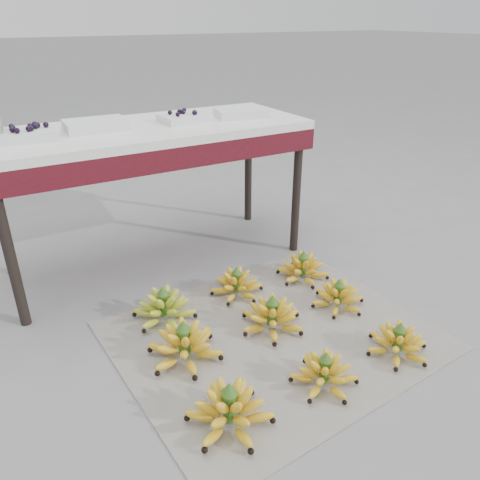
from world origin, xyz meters
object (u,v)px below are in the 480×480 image
bunch_front_left (230,410)px  bunch_mid_center (272,317)px  bunch_back_center (237,285)px  bunch_back_right (303,269)px  bunch_back_left (164,308)px  bunch_mid_left (185,345)px  tray_right (185,118)px  tray_far_left (29,134)px  bunch_front_right (398,343)px  vendor_table (150,143)px  tray_far_right (241,113)px  bunch_front_center (324,373)px  bunch_mid_right (338,297)px  tray_left (96,125)px  newspaper_mat (273,335)px

bunch_front_left → bunch_mid_center: bearing=17.5°
bunch_back_center → bunch_back_right: size_ratio=1.08×
bunch_back_left → bunch_back_right: 0.75m
bunch_mid_left → tray_right: bearing=63.9°
bunch_back_center → tray_far_left: tray_far_left is taller
bunch_front_left → bunch_front_right: bearing=-25.9°
bunch_front_right → bunch_mid_center: (-0.34, 0.39, 0.01)m
bunch_mid_left → bunch_back_right: bunch_mid_left is taller
bunch_front_left → vendor_table: vendor_table is taller
bunch_back_center → tray_right: bearing=78.0°
vendor_table → tray_far_right: tray_far_right is taller
bunch_back_left → bunch_back_center: bunch_back_left is taller
bunch_mid_left → vendor_table: (0.21, 0.83, 0.59)m
bunch_front_center → bunch_front_right: size_ratio=1.02×
bunch_mid_right → tray_left: bearing=116.3°
tray_far_right → vendor_table: bearing=175.5°
bunch_back_left → tray_far_right: bearing=13.0°
bunch_back_left → tray_left: size_ratio=1.28×
bunch_mid_right → bunch_mid_left: bearing=162.9°
bunch_mid_left → bunch_mid_center: size_ratio=0.87×
bunch_front_center → bunch_mid_center: bunch_mid_center is taller
bunch_back_center → bunch_back_right: bearing=-18.3°
bunch_mid_center → tray_far_right: size_ratio=1.17×
tray_left → bunch_back_right: bearing=-36.1°
bunch_back_center → vendor_table: bearing=97.9°
bunch_front_center → bunch_back_left: (-0.35, 0.67, 0.01)m
bunch_back_left → tray_far_right: tray_far_right is taller
bunch_mid_right → tray_right: bearing=97.6°
bunch_mid_left → tray_far_left: size_ratio=1.05×
bunch_mid_center → bunch_mid_right: bunch_mid_center is taller
newspaper_mat → bunch_front_left: (-0.39, -0.33, 0.06)m
bunch_mid_right → newspaper_mat: bearing=168.9°
newspaper_mat → bunch_back_center: bearing=86.0°
bunch_front_left → vendor_table: 1.36m
bunch_back_right → vendor_table: vendor_table is taller
bunch_back_right → tray_far_right: 0.87m
newspaper_mat → bunch_back_center: 0.36m
bunch_back_left → bunch_back_right: (0.75, -0.02, -0.00)m
bunch_mid_center → tray_far_right: 1.10m
bunch_back_right → bunch_back_left: bearing=175.1°
bunch_mid_center → bunch_front_left: bearing=-122.8°
bunch_mid_right → bunch_front_center: bearing=-151.6°
bunch_front_center → tray_far_right: size_ratio=1.11×
bunch_front_left → bunch_front_center: (0.39, -0.01, -0.01)m
bunch_front_left → bunch_mid_left: size_ratio=1.30×
newspaper_mat → bunch_front_right: size_ratio=3.96×
bunch_mid_left → tray_left: 1.11m
bunch_mid_left → vendor_table: vendor_table is taller
bunch_front_left → tray_left: bearing=66.6°
newspaper_mat → bunch_front_left: 0.51m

